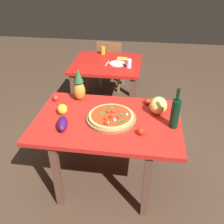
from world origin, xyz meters
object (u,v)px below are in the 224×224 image
object	(u,v)px
background_table	(107,69)
pineapple_left	(79,86)
pizza_board	(111,118)
napkin_folded	(122,59)
tomato_near_board	(56,98)
dining_chair	(111,63)
bell_pepper	(62,109)
display_table	(108,127)
eggplant	(63,123)
drinking_glass_water	(129,63)
fork_utensil	(107,63)
pizza	(111,116)
wine_bottle	(175,113)
drinking_glass_juice	(103,50)
knife_utensil	(127,64)
melon	(158,105)
tomato_by_bottle	(141,131)
tomato_at_corner	(148,101)
dinner_plate	(117,64)

from	to	relation	value
background_table	pineapple_left	size ratio (longest dim) A/B	2.82
pizza_board	napkin_folded	size ratio (longest dim) A/B	3.21
tomato_near_board	dining_chair	bearing A→B (deg)	80.66
pizza_board	bell_pepper	size ratio (longest dim) A/B	4.38
display_table	eggplant	bearing A→B (deg)	-152.39
pizza_board	drinking_glass_water	xyz separation A→B (m)	(0.05, 1.26, 0.04)
dining_chair	fork_utensil	bearing A→B (deg)	102.45
pizza	tomato_near_board	bearing A→B (deg)	156.34
wine_bottle	drinking_glass_juice	bearing A→B (deg)	117.63
wine_bottle	knife_utensil	size ratio (longest dim) A/B	2.03
dining_chair	melon	size ratio (longest dim) A/B	5.16
eggplant	drinking_glass_water	distance (m)	1.51
tomato_near_board	drinking_glass_juice	xyz separation A→B (m)	(0.23, 1.48, 0.03)
dining_chair	knife_utensil	bearing A→B (deg)	123.11
tomato_by_bottle	pineapple_left	bearing A→B (deg)	141.87
wine_bottle	pineapple_left	world-z (taller)	wine_bottle
tomato_at_corner	pineapple_left	bearing A→B (deg)	179.89
tomato_near_board	dinner_plate	world-z (taller)	tomato_near_board
melon	tomato_at_corner	bearing A→B (deg)	122.29
pizza_board	fork_utensil	bearing A→B (deg)	100.67
drinking_glass_water	pizza	bearing A→B (deg)	-92.23
tomato_by_bottle	pizza_board	bearing A→B (deg)	146.34
tomato_near_board	drinking_glass_water	size ratio (longest dim) A/B	0.56
eggplant	fork_utensil	distance (m)	1.55
dining_chair	fork_utensil	distance (m)	0.76
tomato_near_board	drinking_glass_water	distance (m)	1.20
dining_chair	knife_utensil	world-z (taller)	dining_chair
display_table	dining_chair	xyz separation A→B (m)	(-0.28, 2.07, -0.17)
dinner_plate	fork_utensil	xyz separation A→B (m)	(-0.14, 0.00, -0.00)
background_table	tomato_near_board	world-z (taller)	tomato_near_board
tomato_near_board	napkin_folded	bearing A→B (deg)	67.86
dinner_plate	napkin_folded	distance (m)	0.23
tomato_at_corner	dinner_plate	distance (m)	1.12
fork_utensil	tomato_at_corner	bearing A→B (deg)	-55.71
dining_chair	eggplant	size ratio (longest dim) A/B	4.25
melon	knife_utensil	bearing A→B (deg)	108.25
pizza	pineapple_left	size ratio (longest dim) A/B	1.21
display_table	pizza_board	xyz separation A→B (m)	(0.04, -0.00, 0.10)
pineapple_left	tomato_near_board	xyz separation A→B (m)	(-0.24, -0.06, -0.12)
display_table	drinking_glass_juice	bearing A→B (deg)	101.30
fork_utensil	napkin_folded	world-z (taller)	fork_utensil
napkin_folded	dinner_plate	bearing A→B (deg)	-100.90
pizza_board	napkin_folded	distance (m)	1.58
melon	tomato_near_board	world-z (taller)	melon
tomato_at_corner	knife_utensil	distance (m)	1.08
display_table	knife_utensil	world-z (taller)	knife_utensil
pizza	dinner_plate	size ratio (longest dim) A/B	1.85
pineapple_left	napkin_folded	xyz separation A→B (m)	(0.30, 1.25, -0.15)
melon	fork_utensil	world-z (taller)	melon
dining_chair	background_table	bearing A→B (deg)	101.63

